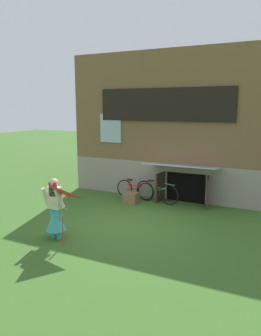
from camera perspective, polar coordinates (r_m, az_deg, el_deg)
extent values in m
plane|color=#386023|center=(9.59, -0.63, -9.91)|extent=(60.00, 60.00, 0.00)
cube|color=gray|center=(14.36, 9.16, -0.25)|extent=(7.60, 4.98, 1.36)
cube|color=brown|center=(14.10, 9.49, 10.54)|extent=(7.60, 4.98, 4.02)
cube|color=black|center=(11.70, 5.92, 11.07)|extent=(4.98, 0.08, 1.16)
cube|color=#9EB7C6|center=(11.71, 5.96, 11.07)|extent=(4.82, 0.04, 1.04)
cube|color=#9EB7C6|center=(12.64, -3.52, 7.01)|extent=(0.90, 0.06, 1.10)
cube|color=black|center=(11.80, 9.69, -3.43)|extent=(1.40, 0.03, 1.05)
cube|color=#3D2B1E|center=(11.79, 5.33, -3.33)|extent=(0.15, 0.70, 1.05)
cube|color=#3D2B1E|center=(11.33, 13.42, -4.16)|extent=(0.20, 0.70, 1.05)
cube|color=#999EA8|center=(11.11, 9.06, 0.38)|extent=(2.49, 1.09, 0.18)
cylinder|color=teal|center=(8.77, -13.43, -9.40)|extent=(0.14, 0.14, 0.81)
cylinder|color=teal|center=(8.68, -12.59, -9.59)|extent=(0.14, 0.14, 0.81)
cone|color=teal|center=(8.69, -13.05, -8.75)|extent=(0.52, 0.52, 0.61)
cube|color=beige|center=(8.52, -13.21, -5.14)|extent=(0.34, 0.20, 0.57)
cylinder|color=beige|center=(8.57, -14.78, -4.91)|extent=(0.17, 0.32, 0.53)
cylinder|color=beige|center=(8.30, -12.46, -5.32)|extent=(0.17, 0.32, 0.53)
cube|color=maroon|center=(8.41, -13.53, -3.69)|extent=(0.20, 0.08, 0.36)
sphere|color=#D8AD8E|center=(8.42, -13.32, -2.55)|extent=(0.22, 0.22, 0.22)
pyramid|color=red|center=(7.90, -14.11, -5.37)|extent=(0.91, 0.79, 0.44)
cylinder|color=beige|center=(8.15, -12.35, -6.56)|extent=(0.01, 0.58, 0.37)
cylinder|color=red|center=(8.25, -11.84, -10.75)|extent=(0.03, 0.03, 0.78)
torus|color=black|center=(11.38, 6.81, -4.69)|extent=(0.73, 0.18, 0.74)
torus|color=black|center=(11.88, 2.58, -3.96)|extent=(0.73, 0.18, 0.74)
cylinder|color=#287A3D|center=(11.57, 4.66, -3.41)|extent=(0.75, 0.17, 0.04)
cylinder|color=#287A3D|center=(11.60, 4.66, -3.99)|extent=(0.82, 0.19, 0.30)
cylinder|color=#287A3D|center=(11.70, 3.62, -3.23)|extent=(0.04, 0.04, 0.42)
cube|color=black|center=(11.65, 3.63, -2.24)|extent=(0.20, 0.08, 0.05)
cylinder|color=#287A3D|center=(11.28, 6.86, -2.91)|extent=(0.44, 0.11, 0.03)
torus|color=black|center=(11.81, 2.74, -4.20)|extent=(0.68, 0.11, 0.68)
torus|color=black|center=(12.27, -1.02, -3.63)|extent=(0.68, 0.11, 0.68)
cylinder|color=red|center=(11.99, 0.82, -3.11)|extent=(0.69, 0.11, 0.04)
cylinder|color=red|center=(12.02, 0.82, -3.62)|extent=(0.75, 0.11, 0.28)
cylinder|color=red|center=(12.10, -0.11, -2.97)|extent=(0.04, 0.04, 0.38)
cube|color=black|center=(12.06, -0.11, -2.10)|extent=(0.20, 0.08, 0.05)
cylinder|color=red|center=(11.73, 2.75, -2.64)|extent=(0.44, 0.07, 0.03)
cube|color=brown|center=(11.59, 0.07, -5.27)|extent=(0.51, 0.44, 0.37)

